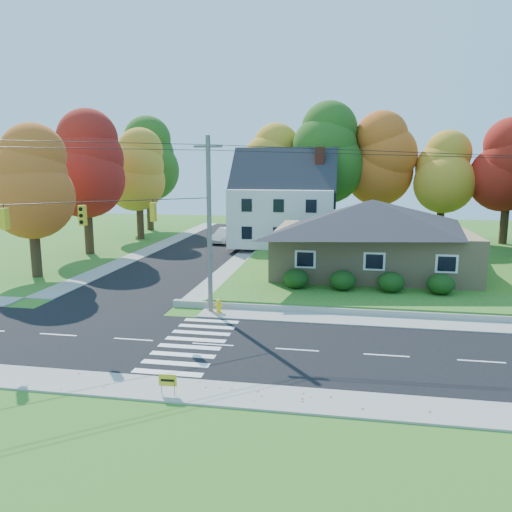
{
  "coord_description": "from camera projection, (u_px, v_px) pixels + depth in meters",
  "views": [
    {
      "loc": [
        5.89,
        -21.79,
        8.4
      ],
      "look_at": [
        0.68,
        8.0,
        2.87
      ],
      "focal_mm": 35.0,
      "sensor_mm": 36.0,
      "label": 1
    }
  ],
  "objects": [
    {
      "name": "ground",
      "position": [
        213.0,
        345.0,
        23.63
      ],
      "size": [
        120.0,
        120.0,
        0.0
      ],
      "primitive_type": "plane",
      "color": "#3D7923"
    },
    {
      "name": "road_main",
      "position": [
        213.0,
        345.0,
        23.62
      ],
      "size": [
        90.0,
        8.0,
        0.02
      ],
      "primitive_type": "cube",
      "color": "black",
      "rests_on": "ground"
    },
    {
      "name": "road_cross",
      "position": [
        202.0,
        250.0,
        50.17
      ],
      "size": [
        8.0,
        44.0,
        0.02
      ],
      "primitive_type": "cube",
      "color": "black",
      "rests_on": "ground"
    },
    {
      "name": "sidewalk_north",
      "position": [
        235.0,
        314.0,
        28.46
      ],
      "size": [
        90.0,
        2.0,
        0.08
      ],
      "primitive_type": "cube",
      "color": "#9C9A90",
      "rests_on": "ground"
    },
    {
      "name": "sidewalk_south",
      "position": [
        179.0,
        390.0,
        18.77
      ],
      "size": [
        90.0,
        2.0,
        0.08
      ],
      "primitive_type": "cube",
      "color": "#9C9A90",
      "rests_on": "ground"
    },
    {
      "name": "lawn",
      "position": [
        428.0,
        264.0,
        41.73
      ],
      "size": [
        30.0,
        30.0,
        0.5
      ],
      "primitive_type": "cube",
      "color": "#3D7923",
      "rests_on": "ground"
    },
    {
      "name": "ranch_house",
      "position": [
        371.0,
        235.0,
        37.19
      ],
      "size": [
        14.6,
        10.6,
        5.4
      ],
      "color": "tan",
      "rests_on": "lawn"
    },
    {
      "name": "colonial_house",
      "position": [
        284.0,
        204.0,
        49.93
      ],
      "size": [
        10.4,
        8.4,
        9.6
      ],
      "color": "silver",
      "rests_on": "lawn"
    },
    {
      "name": "hedge_row",
      "position": [
        367.0,
        281.0,
        31.65
      ],
      "size": [
        10.7,
        1.7,
        1.27
      ],
      "color": "#163A10",
      "rests_on": "lawn"
    },
    {
      "name": "traffic_infrastructure",
      "position": [
        215.0,
        233.0,
        24.04
      ],
      "size": [
        38.1,
        10.66,
        10.0
      ],
      "color": "#666059",
      "rests_on": "ground"
    },
    {
      "name": "tree_lot_0",
      "position": [
        273.0,
        166.0,
        55.42
      ],
      "size": [
        6.72,
        6.72,
        12.51
      ],
      "color": "#3F2A19",
      "rests_on": "lawn"
    },
    {
      "name": "tree_lot_1",
      "position": [
        327.0,
        153.0,
        53.19
      ],
      "size": [
        7.84,
        7.84,
        14.6
      ],
      "color": "#3F2A19",
      "rests_on": "lawn"
    },
    {
      "name": "tree_lot_2",
      "position": [
        384.0,
        160.0,
        53.26
      ],
      "size": [
        7.28,
        7.28,
        13.56
      ],
      "color": "#3F2A19",
      "rests_on": "lawn"
    },
    {
      "name": "tree_lot_3",
      "position": [
        443.0,
        172.0,
        51.51
      ],
      "size": [
        6.16,
        6.16,
        11.47
      ],
      "color": "#3F2A19",
      "rests_on": "lawn"
    },
    {
      "name": "tree_lot_4",
      "position": [
        509.0,
        166.0,
        49.41
      ],
      "size": [
        6.72,
        6.72,
        12.51
      ],
      "color": "#3F2A19",
      "rests_on": "lawn"
    },
    {
      "name": "tree_west_0",
      "position": [
        30.0,
        182.0,
        36.85
      ],
      "size": [
        6.16,
        6.16,
        11.47
      ],
      "color": "#3F2A19",
      "rests_on": "ground"
    },
    {
      "name": "tree_west_1",
      "position": [
        85.0,
        164.0,
        46.47
      ],
      "size": [
        7.28,
        7.28,
        13.56
      ],
      "color": "#3F2A19",
      "rests_on": "ground"
    },
    {
      "name": "tree_west_2",
      "position": [
        138.0,
        170.0,
        56.11
      ],
      "size": [
        6.72,
        6.72,
        12.51
      ],
      "color": "#3F2A19",
      "rests_on": "ground"
    },
    {
      "name": "tree_west_3",
      "position": [
        148.0,
        159.0,
        63.97
      ],
      "size": [
        7.84,
        7.84,
        14.6
      ],
      "color": "#3F2A19",
      "rests_on": "ground"
    },
    {
      "name": "white_car",
      "position": [
        225.0,
        235.0,
        54.55
      ],
      "size": [
        2.46,
        4.99,
        1.57
      ],
      "primitive_type": "imported",
      "rotation": [
        0.0,
        0.0,
        -0.17
      ],
      "color": "silver",
      "rests_on": "road_cross"
    },
    {
      "name": "fire_hydrant",
      "position": [
        219.0,
        307.0,
        28.55
      ],
      "size": [
        0.47,
        0.37,
        0.84
      ],
      "color": "yellow",
      "rests_on": "ground"
    },
    {
      "name": "yard_sign",
      "position": [
        168.0,
        381.0,
        18.29
      ],
      "size": [
        0.68,
        0.06,
        0.85
      ],
      "color": "black",
      "rests_on": "ground"
    }
  ]
}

